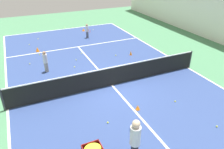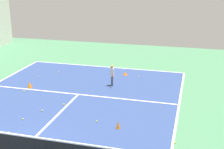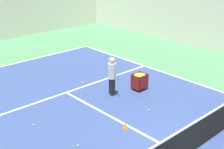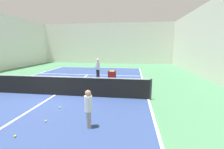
# 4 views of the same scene
# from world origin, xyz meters

# --- Properties ---
(ground_plane) EXTENTS (37.60, 37.60, 0.00)m
(ground_plane) POSITION_xyz_m (0.00, 0.00, 0.00)
(ground_plane) COLOR #477F56
(court_playing_area) EXTENTS (10.34, 23.00, 0.00)m
(court_playing_area) POSITION_xyz_m (0.00, 0.00, 0.00)
(court_playing_area) COLOR navy
(court_playing_area) RESTS_ON ground
(line_baseline_near) EXTENTS (10.34, 0.10, 0.00)m
(line_baseline_near) POSITION_xyz_m (0.00, -11.50, 0.01)
(line_baseline_near) COLOR white
(line_baseline_near) RESTS_ON ground
(line_sideline_left) EXTENTS (0.10, 23.00, 0.00)m
(line_sideline_left) POSITION_xyz_m (-5.17, 0.00, 0.01)
(line_sideline_left) COLOR white
(line_sideline_left) RESTS_ON ground
(line_sideline_right) EXTENTS (0.10, 23.00, 0.00)m
(line_sideline_right) POSITION_xyz_m (5.17, 0.00, 0.01)
(line_sideline_right) COLOR white
(line_sideline_right) RESTS_ON ground
(line_service_near) EXTENTS (10.34, 0.10, 0.00)m
(line_service_near) POSITION_xyz_m (0.00, -6.32, 0.01)
(line_service_near) COLOR white
(line_service_near) RESTS_ON ground
(line_centre_service) EXTENTS (0.10, 12.65, 0.00)m
(line_centre_service) POSITION_xyz_m (0.00, 0.00, 0.01)
(line_centre_service) COLOR white
(line_centre_service) RESTS_ON ground
(tennis_net) EXTENTS (10.64, 0.10, 1.09)m
(tennis_net) POSITION_xyz_m (0.00, 0.00, 0.56)
(tennis_net) COLOR #2D2D33
(tennis_net) RESTS_ON ground
(player_near_baseline) EXTENTS (0.33, 0.56, 1.19)m
(player_near_baseline) POSITION_xyz_m (-1.36, -8.07, 0.68)
(player_near_baseline) COLOR #4C4C56
(player_near_baseline) RESTS_ON ground
(coach_at_net) EXTENTS (0.42, 0.70, 1.72)m
(coach_at_net) POSITION_xyz_m (1.37, 4.79, 0.99)
(coach_at_net) COLOR black
(coach_at_net) RESTS_ON ground
(child_midcourt) EXTENTS (0.35, 0.35, 1.31)m
(child_midcourt) POSITION_xyz_m (2.90, -3.07, 0.75)
(child_midcourt) COLOR gray
(child_midcourt) RESTS_ON ground
(training_cone_0) EXTENTS (0.18, 0.18, 0.32)m
(training_cone_0) POSITION_xyz_m (-2.92, -3.24, 0.16)
(training_cone_0) COLOR orange
(training_cone_0) RESTS_ON ground
(training_cone_1) EXTENTS (0.21, 0.21, 0.23)m
(training_cone_1) POSITION_xyz_m (-0.18, 2.41, 0.12)
(training_cone_1) COLOR orange
(training_cone_1) RESTS_ON ground
(training_cone_2) EXTENTS (0.27, 0.27, 0.23)m
(training_cone_2) POSITION_xyz_m (-1.65, -10.13, 0.12)
(training_cone_2) COLOR orange
(training_cone_2) RESTS_ON ground
(training_cone_3) EXTENTS (0.27, 0.27, 0.33)m
(training_cone_3) POSITION_xyz_m (2.97, -6.61, 0.17)
(training_cone_3) COLOR orange
(training_cone_3) RESTS_ON ground
(tennis_ball_0) EXTENTS (0.07, 0.07, 0.07)m
(tennis_ball_0) POSITION_xyz_m (3.74, -4.57, 0.04)
(tennis_ball_0) COLOR yellow
(tennis_ball_0) RESTS_ON ground
(tennis_ball_1) EXTENTS (0.07, 0.07, 0.07)m
(tennis_ball_1) POSITION_xyz_m (-1.08, -11.67, 0.04)
(tennis_ball_1) COLOR yellow
(tennis_ball_1) RESTS_ON ground
(tennis_ball_2) EXTENTS (0.07, 0.07, 0.07)m
(tennis_ball_2) POSITION_xyz_m (0.18, -4.87, 0.04)
(tennis_ball_2) COLOR yellow
(tennis_ball_2) RESTS_ON ground
(tennis_ball_3) EXTENTS (0.07, 0.07, 0.07)m
(tennis_ball_3) POSITION_xyz_m (-2.55, -9.97, 0.04)
(tennis_ball_3) COLOR yellow
(tennis_ball_3) RESTS_ON ground
(tennis_ball_4) EXTENTS (0.07, 0.07, 0.07)m
(tennis_ball_4) POSITION_xyz_m (2.94, -5.93, 0.04)
(tennis_ball_4) COLOR yellow
(tennis_ball_4) RESTS_ON ground
(tennis_ball_5) EXTENTS (0.07, 0.07, 0.07)m
(tennis_ball_5) POSITION_xyz_m (1.24, -2.93, 0.04)
(tennis_ball_5) COLOR yellow
(tennis_ball_5) RESTS_ON ground
(tennis_ball_6) EXTENTS (0.07, 0.07, 0.07)m
(tennis_ball_6) POSITION_xyz_m (1.15, -1.70, 0.04)
(tennis_ball_6) COLOR yellow
(tennis_ball_6) RESTS_ON ground
(tennis_ball_7) EXTENTS (0.07, 0.07, 0.07)m
(tennis_ball_7) POSITION_xyz_m (-4.98, -1.45, 0.04)
(tennis_ball_7) COLOR yellow
(tennis_ball_7) RESTS_ON ground
(tennis_ball_8) EXTENTS (0.07, 0.07, 0.07)m
(tennis_ball_8) POSITION_xyz_m (-2.86, -1.59, 0.04)
(tennis_ball_8) COLOR yellow
(tennis_ball_8) RESTS_ON ground
(tennis_ball_10) EXTENTS (0.07, 0.07, 0.07)m
(tennis_ball_10) POSITION_xyz_m (0.85, -3.93, 0.04)
(tennis_ball_10) COLOR yellow
(tennis_ball_10) RESTS_ON ground
(tennis_ball_11) EXTENTS (0.07, 0.07, 0.07)m
(tennis_ball_11) POSITION_xyz_m (-2.89, -1.15, 0.04)
(tennis_ball_11) COLOR yellow
(tennis_ball_11) RESTS_ON ground
(tennis_ball_13) EXTENTS (0.07, 0.07, 0.07)m
(tennis_ball_13) POSITION_xyz_m (3.39, -8.30, 0.04)
(tennis_ball_13) COLOR yellow
(tennis_ball_13) RESTS_ON ground
(tennis_ball_15) EXTENTS (0.07, 0.07, 0.07)m
(tennis_ball_15) POSITION_xyz_m (-5.25, -2.63, 0.04)
(tennis_ball_15) COLOR yellow
(tennis_ball_15) RESTS_ON ground
(tennis_ball_17) EXTENTS (0.07, 0.07, 0.07)m
(tennis_ball_17) POSITION_xyz_m (2.55, -9.48, 0.04)
(tennis_ball_17) COLOR yellow
(tennis_ball_17) RESTS_ON ground
(tennis_ball_18) EXTENTS (0.07, 0.07, 0.07)m
(tennis_ball_18) POSITION_xyz_m (-2.10, 2.64, 0.04)
(tennis_ball_18) COLOR yellow
(tennis_ball_18) RESTS_ON ground
(tennis_ball_19) EXTENTS (0.07, 0.07, 0.07)m
(tennis_ball_19) POSITION_xyz_m (-2.50, 4.74, 0.04)
(tennis_ball_19) COLOR yellow
(tennis_ball_19) RESTS_ON ground
(tennis_ball_20) EXTENTS (0.07, 0.07, 0.07)m
(tennis_ball_20) POSITION_xyz_m (-1.90, -3.55, 0.04)
(tennis_ball_20) COLOR yellow
(tennis_ball_20) RESTS_ON ground
(tennis_ball_21) EXTENTS (0.07, 0.07, 0.07)m
(tennis_ball_21) POSITION_xyz_m (1.42, 2.71, 0.04)
(tennis_ball_21) COLOR yellow
(tennis_ball_21) RESTS_ON ground
(tennis_ball_23) EXTENTS (0.07, 0.07, 0.07)m
(tennis_ball_23) POSITION_xyz_m (-0.32, -11.97, 0.04)
(tennis_ball_23) COLOR yellow
(tennis_ball_23) RESTS_ON ground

